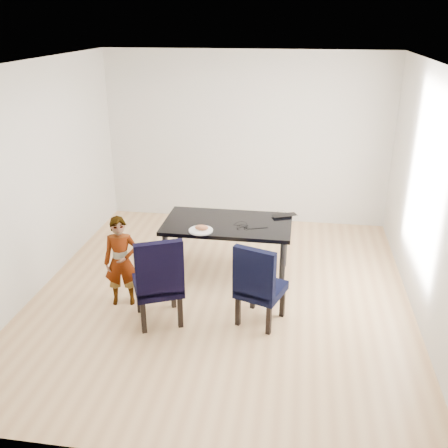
# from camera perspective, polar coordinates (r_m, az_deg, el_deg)

# --- Properties ---
(floor) EXTENTS (4.50, 5.00, 0.01)m
(floor) POSITION_cam_1_polar(r_m,az_deg,el_deg) (6.17, -0.29, -8.05)
(floor) COLOR tan
(floor) RESTS_ON ground
(ceiling) EXTENTS (4.50, 5.00, 0.01)m
(ceiling) POSITION_cam_1_polar(r_m,az_deg,el_deg) (5.32, -0.34, 17.88)
(ceiling) COLOR white
(ceiling) RESTS_ON wall_back
(wall_back) EXTENTS (4.50, 0.01, 2.70)m
(wall_back) POSITION_cam_1_polar(r_m,az_deg,el_deg) (7.99, 2.55, 9.68)
(wall_back) COLOR silver
(wall_back) RESTS_ON ground
(wall_front) EXTENTS (4.50, 0.01, 2.70)m
(wall_front) POSITION_cam_1_polar(r_m,az_deg,el_deg) (3.38, -7.10, -9.79)
(wall_front) COLOR silver
(wall_front) RESTS_ON ground
(wall_left) EXTENTS (0.01, 5.00, 2.70)m
(wall_left) POSITION_cam_1_polar(r_m,az_deg,el_deg) (6.34, -20.93, 4.68)
(wall_left) COLOR silver
(wall_left) RESTS_ON ground
(wall_right) EXTENTS (0.01, 5.00, 2.70)m
(wall_right) POSITION_cam_1_polar(r_m,az_deg,el_deg) (5.72, 22.63, 2.52)
(wall_right) COLOR silver
(wall_right) RESTS_ON ground
(dining_table) EXTENTS (1.60, 0.90, 0.75)m
(dining_table) POSITION_cam_1_polar(r_m,az_deg,el_deg) (6.43, 0.41, -2.88)
(dining_table) COLOR black
(dining_table) RESTS_ON floor
(chair_left) EXTENTS (0.67, 0.68, 1.04)m
(chair_left) POSITION_cam_1_polar(r_m,az_deg,el_deg) (5.49, -7.61, -6.15)
(chair_left) COLOR black
(chair_left) RESTS_ON floor
(chair_right) EXTENTS (0.60, 0.61, 0.96)m
(chair_right) POSITION_cam_1_polar(r_m,az_deg,el_deg) (5.46, 4.28, -6.68)
(chair_right) COLOR black
(chair_right) RESTS_ON floor
(child) EXTENTS (0.45, 0.34, 1.09)m
(child) POSITION_cam_1_polar(r_m,az_deg,el_deg) (5.87, -11.66, -4.22)
(child) COLOR #DB5312
(child) RESTS_ON floor
(plate) EXTENTS (0.34, 0.34, 0.02)m
(plate) POSITION_cam_1_polar(r_m,az_deg,el_deg) (6.03, -2.67, -0.73)
(plate) COLOR silver
(plate) RESTS_ON dining_table
(sandwich) EXTENTS (0.18, 0.11, 0.07)m
(sandwich) POSITION_cam_1_polar(r_m,az_deg,el_deg) (6.00, -2.58, -0.40)
(sandwich) COLOR #A45E3A
(sandwich) RESTS_ON plate
(laptop) EXTENTS (0.38, 0.32, 0.03)m
(laptop) POSITION_cam_1_polar(r_m,az_deg,el_deg) (6.54, 6.77, 1.11)
(laptop) COLOR black
(laptop) RESTS_ON dining_table
(cable_tangle) EXTENTS (0.18, 0.18, 0.01)m
(cable_tangle) POSITION_cam_1_polar(r_m,az_deg,el_deg) (6.10, 2.14, -0.47)
(cable_tangle) COLOR black
(cable_tangle) RESTS_ON dining_table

